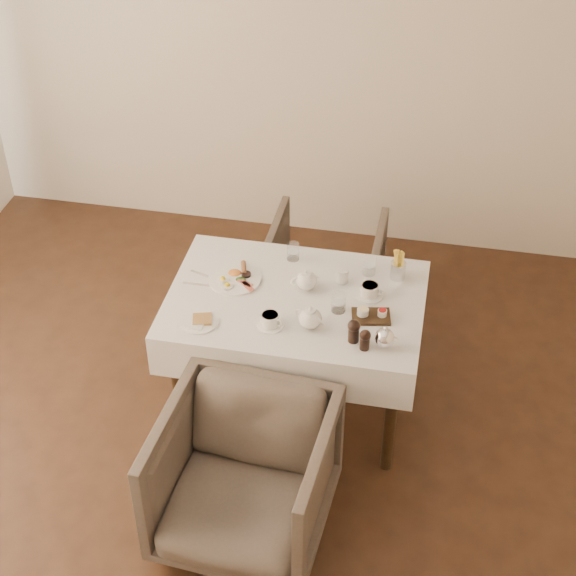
% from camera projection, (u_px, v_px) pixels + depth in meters
% --- Properties ---
extents(table, '(1.28, 0.88, 0.75)m').
position_uv_depth(table, '(295.00, 316.00, 4.47)').
color(table, black).
rests_on(table, ground).
extents(armchair_near, '(0.81, 0.83, 0.71)m').
position_uv_depth(armchair_near, '(244.00, 478.00, 4.01)').
color(armchair_near, '#4D4238').
rests_on(armchair_near, ground).
extents(armchair_far, '(0.67, 0.69, 0.62)m').
position_uv_depth(armchair_far, '(325.00, 270.00, 5.32)').
color(armchair_far, '#4D4238').
rests_on(armchair_far, ground).
extents(breakfast_plate, '(0.27, 0.27, 0.03)m').
position_uv_depth(breakfast_plate, '(235.00, 278.00, 4.51)').
color(breakfast_plate, white).
rests_on(breakfast_plate, table).
extents(side_plate, '(0.18, 0.18, 0.02)m').
position_uv_depth(side_plate, '(198.00, 322.00, 4.24)').
color(side_plate, white).
rests_on(side_plate, table).
extents(teapot_centre, '(0.18, 0.17, 0.12)m').
position_uv_depth(teapot_centre, '(306.00, 279.00, 4.42)').
color(teapot_centre, white).
rests_on(teapot_centre, table).
extents(teapot_front, '(0.19, 0.17, 0.12)m').
position_uv_depth(teapot_front, '(310.00, 317.00, 4.19)').
color(teapot_front, white).
rests_on(teapot_front, table).
extents(creamer, '(0.07, 0.07, 0.07)m').
position_uv_depth(creamer, '(342.00, 275.00, 4.49)').
color(creamer, white).
rests_on(creamer, table).
extents(teacup_near, '(0.14, 0.14, 0.07)m').
position_uv_depth(teacup_near, '(270.00, 320.00, 4.22)').
color(teacup_near, white).
rests_on(teacup_near, table).
extents(teacup_far, '(0.14, 0.14, 0.07)m').
position_uv_depth(teacup_far, '(370.00, 291.00, 4.40)').
color(teacup_far, white).
rests_on(teacup_far, table).
extents(glass_left, '(0.08, 0.08, 0.09)m').
position_uv_depth(glass_left, '(293.00, 252.00, 4.63)').
color(glass_left, silver).
rests_on(glass_left, table).
extents(glass_mid, '(0.09, 0.09, 0.10)m').
position_uv_depth(glass_mid, '(339.00, 302.00, 4.30)').
color(glass_mid, silver).
rests_on(glass_mid, table).
extents(glass_right, '(0.09, 0.09, 0.10)m').
position_uv_depth(glass_right, '(369.00, 265.00, 4.53)').
color(glass_right, silver).
rests_on(glass_right, table).
extents(condiment_board, '(0.21, 0.16, 0.05)m').
position_uv_depth(condiment_board, '(371.00, 315.00, 4.27)').
color(condiment_board, black).
rests_on(condiment_board, table).
extents(pepper_mill_left, '(0.06, 0.06, 0.12)m').
position_uv_depth(pepper_mill_left, '(354.00, 331.00, 4.11)').
color(pepper_mill_left, black).
rests_on(pepper_mill_left, table).
extents(pepper_mill_right, '(0.07, 0.07, 0.11)m').
position_uv_depth(pepper_mill_right, '(365.00, 340.00, 4.07)').
color(pepper_mill_right, black).
rests_on(pepper_mill_right, table).
extents(silver_pot, '(0.12, 0.10, 0.12)m').
position_uv_depth(silver_pot, '(385.00, 337.00, 4.08)').
color(silver_pot, white).
rests_on(silver_pot, table).
extents(fries_cup, '(0.08, 0.08, 0.17)m').
position_uv_depth(fries_cup, '(398.00, 266.00, 4.49)').
color(fries_cup, silver).
rests_on(fries_cup, table).
extents(cutlery_fork, '(0.18, 0.07, 0.00)m').
position_uv_depth(cutlery_fork, '(206.00, 276.00, 4.54)').
color(cutlery_fork, silver).
rests_on(cutlery_fork, table).
extents(cutlery_knife, '(0.17, 0.01, 0.00)m').
position_uv_depth(cutlery_knife, '(199.00, 285.00, 4.48)').
color(cutlery_knife, silver).
rests_on(cutlery_knife, table).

